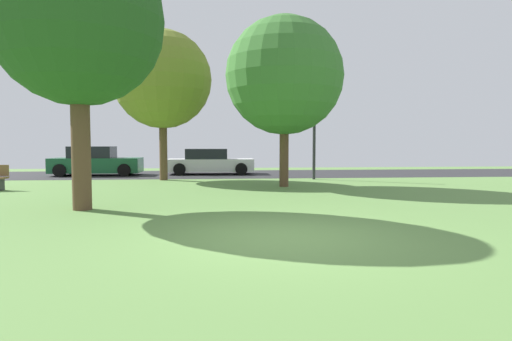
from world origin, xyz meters
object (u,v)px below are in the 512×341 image
(maple_tree_far, at_px, (284,76))
(parked_car_green, at_px, (96,162))
(oak_tree_right, at_px, (78,21))
(oak_tree_center, at_px, (162,80))
(street_lamp_post, at_px, (314,131))
(parked_car_white, at_px, (210,163))

(maple_tree_far, height_order, parked_car_green, maple_tree_far)
(oak_tree_right, height_order, maple_tree_far, oak_tree_right)
(maple_tree_far, bearing_deg, oak_tree_center, 145.16)
(street_lamp_post, bearing_deg, maple_tree_far, -120.66)
(oak_tree_center, relative_size, street_lamp_post, 1.50)
(oak_tree_right, xyz_separation_m, parked_car_green, (-2.89, 12.07, -3.95))
(parked_car_green, height_order, street_lamp_post, street_lamp_post)
(oak_tree_right, relative_size, oak_tree_center, 1.00)
(oak_tree_center, distance_m, maple_tree_far, 6.07)
(oak_tree_center, bearing_deg, parked_car_green, 139.59)
(oak_tree_right, xyz_separation_m, oak_tree_center, (0.97, 8.78, -0.12))
(street_lamp_post, bearing_deg, oak_tree_center, 178.05)
(oak_tree_center, distance_m, parked_car_green, 6.35)
(parked_car_white, height_order, street_lamp_post, street_lamp_post)
(oak_tree_right, bearing_deg, parked_car_white, 76.43)
(oak_tree_right, distance_m, parked_car_green, 13.02)
(oak_tree_right, xyz_separation_m, street_lamp_post, (7.86, 8.55, -2.38))
(oak_tree_right, bearing_deg, parked_car_green, 103.47)
(oak_tree_center, relative_size, parked_car_white, 1.47)
(oak_tree_center, bearing_deg, street_lamp_post, -1.95)
(oak_tree_right, relative_size, parked_car_white, 1.47)
(parked_car_green, distance_m, parked_car_white, 5.90)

